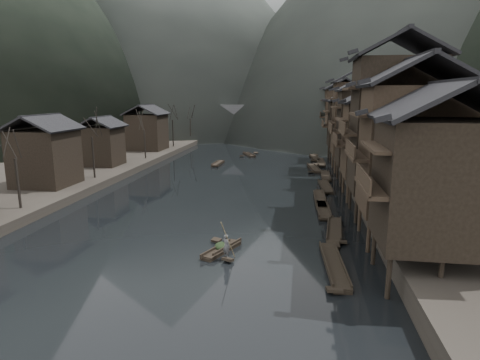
# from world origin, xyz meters

# --- Properties ---
(water) EXTENTS (300.00, 300.00, 0.00)m
(water) POSITION_xyz_m (0.00, 0.00, 0.00)
(water) COLOR black
(water) RESTS_ON ground
(right_bank) EXTENTS (40.00, 200.00, 1.80)m
(right_bank) POSITION_xyz_m (35.00, 40.00, 0.90)
(right_bank) COLOR #2D2823
(right_bank) RESTS_ON ground
(left_bank) EXTENTS (40.00, 200.00, 1.20)m
(left_bank) POSITION_xyz_m (-35.00, 40.00, 0.60)
(left_bank) COLOR #2D2823
(left_bank) RESTS_ON ground
(stilt_houses) EXTENTS (9.00, 67.60, 17.03)m
(stilt_houses) POSITION_xyz_m (17.28, 19.32, 9.00)
(stilt_houses) COLOR black
(stilt_houses) RESTS_ON ground
(left_houses) EXTENTS (8.10, 53.20, 8.73)m
(left_houses) POSITION_xyz_m (-20.50, 20.12, 5.66)
(left_houses) COLOR black
(left_houses) RESTS_ON left_bank
(bare_trees) EXTENTS (3.91, 75.01, 7.82)m
(bare_trees) POSITION_xyz_m (-17.00, 23.63, 6.72)
(bare_trees) COLOR black
(bare_trees) RESTS_ON left_bank
(moored_sampans) EXTENTS (3.27, 75.74, 0.47)m
(moored_sampans) POSITION_xyz_m (11.99, 27.34, 0.20)
(moored_sampans) COLOR black
(moored_sampans) RESTS_ON water
(midriver_boats) EXTENTS (6.05, 16.63, 0.44)m
(midriver_boats) POSITION_xyz_m (-2.57, 37.99, 0.20)
(midriver_boats) COLOR black
(midriver_boats) RESTS_ON water
(stone_bridge) EXTENTS (40.00, 6.00, 9.00)m
(stone_bridge) POSITION_xyz_m (-0.00, 72.00, 5.11)
(stone_bridge) COLOR #4C4C4F
(stone_bridge) RESTS_ON ground
(hills) EXTENTS (320.00, 380.00, 108.30)m
(hills) POSITION_xyz_m (5.84, 164.86, 51.10)
(hills) COLOR black
(hills) RESTS_ON ground
(hero_sampan) EXTENTS (2.46, 4.37, 0.43)m
(hero_sampan) POSITION_xyz_m (3.47, -4.98, 0.20)
(hero_sampan) COLOR black
(hero_sampan) RESTS_ON water
(cargo_heap) EXTENTS (0.98, 1.28, 0.59)m
(cargo_heap) POSITION_xyz_m (3.39, -4.79, 0.72)
(cargo_heap) COLOR black
(cargo_heap) RESTS_ON hero_sampan
(boatman) EXTENTS (0.74, 0.70, 1.71)m
(boatman) POSITION_xyz_m (4.09, -6.40, 1.28)
(boatman) COLOR #575759
(boatman) RESTS_ON hero_sampan
(bamboo_pole) EXTENTS (0.87, 1.79, 3.57)m
(bamboo_pole) POSITION_xyz_m (4.29, -6.40, 3.92)
(bamboo_pole) COLOR #8C7A51
(bamboo_pole) RESTS_ON boatman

